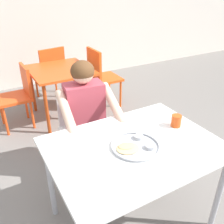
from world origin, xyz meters
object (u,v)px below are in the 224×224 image
at_px(thali_tray, 135,146).
at_px(drinking_cup, 176,120).
at_px(chair_foreground, 82,125).
at_px(table_foreground, 134,154).
at_px(table_background_red, 61,75).
at_px(chair_red_left, 19,93).
at_px(chair_red_far, 51,70).
at_px(diner_foreground, 88,115).
at_px(chair_red_right, 101,74).

distance_m(thali_tray, drinking_cup, 0.44).
height_order(drinking_cup, chair_foreground, drinking_cup).
bearing_deg(thali_tray, table_foreground, 67.02).
relative_size(table_background_red, chair_red_left, 1.04).
xyz_separation_m(chair_foreground, chair_red_far, (0.24, 1.78, 0.03)).
height_order(thali_tray, diner_foreground, diner_foreground).
bearing_deg(chair_red_right, table_background_red, -178.72).
xyz_separation_m(thali_tray, table_background_red, (0.15, 1.99, -0.14)).
bearing_deg(thali_tray, chair_red_left, 101.56).
xyz_separation_m(thali_tray, diner_foreground, (-0.05, 0.65, -0.07)).
bearing_deg(chair_red_left, drinking_cup, -66.62).
relative_size(thali_tray, diner_foreground, 0.29).
bearing_deg(diner_foreground, chair_foreground, 84.85).
height_order(diner_foreground, chair_red_right, diner_foreground).
bearing_deg(chair_foreground, table_background_red, 80.73).
distance_m(table_background_red, chair_red_far, 0.67).
bearing_deg(chair_foreground, thali_tray, -87.87).
height_order(table_foreground, chair_red_far, chair_red_far).
bearing_deg(thali_tray, chair_foreground, 92.13).
relative_size(thali_tray, chair_red_right, 0.37).
distance_m(drinking_cup, diner_foreground, 0.76).
height_order(diner_foreground, table_background_red, diner_foreground).
xyz_separation_m(table_foreground, table_background_red, (0.14, 1.97, -0.06)).
relative_size(table_background_red, chair_red_right, 0.93).
relative_size(thali_tray, chair_red_left, 0.41).
height_order(chair_foreground, table_background_red, chair_foreground).
xyz_separation_m(table_foreground, drinking_cup, (0.42, 0.05, 0.12)).
xyz_separation_m(table_background_red, chair_red_left, (-0.56, 0.03, -0.15)).
relative_size(table_background_red, chair_red_far, 0.99).
xyz_separation_m(diner_foreground, chair_red_right, (0.82, 1.35, -0.17)).
bearing_deg(table_foreground, chair_red_far, 85.80).
bearing_deg(thali_tray, drinking_cup, 9.72).
height_order(table_foreground, thali_tray, thali_tray).
height_order(chair_red_left, chair_red_far, chair_red_far).
relative_size(table_foreground, chair_red_far, 1.36).
relative_size(chair_foreground, chair_red_far, 0.95).
bearing_deg(table_background_red, table_foreground, -94.08).
xyz_separation_m(chair_foreground, diner_foreground, (-0.02, -0.22, 0.22)).
bearing_deg(thali_tray, table_background_red, 85.70).
xyz_separation_m(drinking_cup, chair_foreground, (-0.46, 0.80, -0.33)).
height_order(drinking_cup, table_background_red, drinking_cup).
distance_m(thali_tray, chair_red_far, 2.67).
relative_size(drinking_cup, chair_red_far, 0.11).
bearing_deg(table_background_red, chair_red_far, 85.44).
relative_size(table_foreground, table_background_red, 1.38).
xyz_separation_m(chair_foreground, chair_red_left, (-0.38, 1.15, 0.00)).
bearing_deg(diner_foreground, table_foreground, -84.40).
relative_size(chair_foreground, table_background_red, 0.96).
height_order(drinking_cup, chair_red_right, chair_red_right).
xyz_separation_m(chair_red_left, chair_red_far, (0.62, 0.63, 0.03)).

